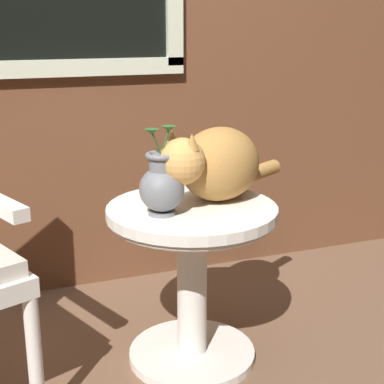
# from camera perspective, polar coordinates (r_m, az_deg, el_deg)

# --- Properties ---
(ground_plane) EXTENTS (6.00, 6.00, 0.00)m
(ground_plane) POSITION_cam_1_polar(r_m,az_deg,el_deg) (2.08, -3.38, -17.92)
(ground_plane) COLOR brown
(wicker_side_table) EXTENTS (0.58, 0.58, 0.57)m
(wicker_side_table) POSITION_cam_1_polar(r_m,az_deg,el_deg) (2.03, 0.00, -6.29)
(wicker_side_table) COLOR silver
(wicker_side_table) RESTS_ON ground_plane
(cat) EXTENTS (0.57, 0.38, 0.27)m
(cat) POSITION_cam_1_polar(r_m,az_deg,el_deg) (1.99, 2.32, 2.78)
(cat) COLOR #AD7A3D
(cat) RESTS_ON wicker_side_table
(pewter_vase_with_ivy) EXTENTS (0.14, 0.14, 0.29)m
(pewter_vase_with_ivy) POSITION_cam_1_polar(r_m,az_deg,el_deg) (1.85, -2.97, 0.72)
(pewter_vase_with_ivy) COLOR slate
(pewter_vase_with_ivy) RESTS_ON wicker_side_table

